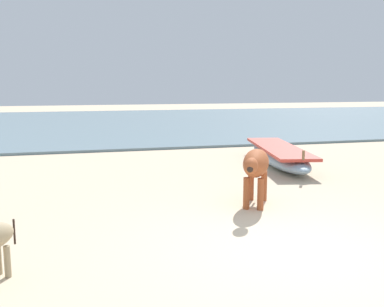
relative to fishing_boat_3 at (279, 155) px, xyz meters
The scene contains 4 objects.
ground 6.02m from the fishing_boat_3, 113.34° to the right, with size 80.00×80.00×0.00m, color beige.
sea_water 13.48m from the fishing_boat_3, 100.19° to the left, with size 60.00×20.00×0.08m, color slate.
fishing_boat_3 is the anchor object (origin of this frame).
cow_second_adult_rust 4.07m from the fishing_boat_3, 121.54° to the right, with size 0.96×1.37×0.95m.
Camera 1 is at (-2.65, -4.67, 2.02)m, focal length 41.64 mm.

